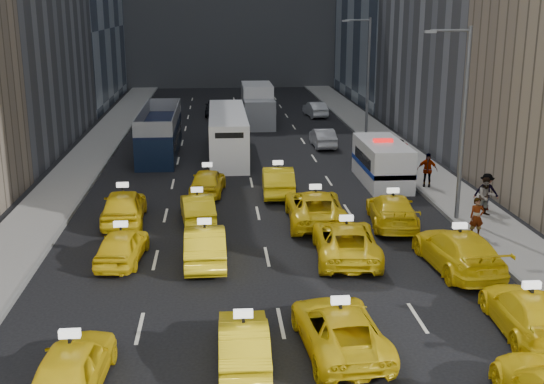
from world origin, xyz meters
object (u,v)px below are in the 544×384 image
Objects in this scene: nypd_van at (382,163)px; double_decker at (160,132)px; city_bus at (228,134)px; pedestrian_0 at (477,217)px; box_truck at (258,105)px.

double_decker reaches higher than nypd_van.
pedestrian_0 is at bearing -54.56° from city_bus.
pedestrian_0 is (1.78, -9.95, -0.15)m from nypd_van.
box_truck is at bearing 49.39° from double_decker.
double_decker is 0.92× the size of city_bus.
city_bus is 20.83m from pedestrian_0.
nypd_van is 21.01m from box_truck.
box_truck is at bearing 82.49° from city_bus.
city_bus is (4.58, -0.77, -0.04)m from double_decker.
nypd_van reaches higher than pedestrian_0.
box_truck is 31.08m from pedestrian_0.
nypd_van is 0.85× the size of box_truck.
box_truck is (7.35, 11.32, 0.13)m from double_decker.
pedestrian_0 is (15.01, -18.80, -0.51)m from double_decker.
pedestrian_0 is at bearing -58.99° from double_decker.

